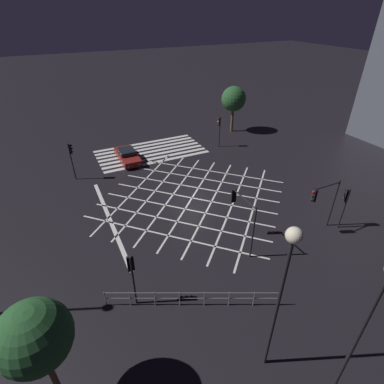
# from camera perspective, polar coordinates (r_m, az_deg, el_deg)

# --- Properties ---
(ground_plane) EXTENTS (200.00, 200.00, 0.00)m
(ground_plane) POSITION_cam_1_polar(r_m,az_deg,el_deg) (25.63, 0.00, -1.13)
(ground_plane) COLOR black
(road_markings) EXTENTS (17.65, 22.36, 0.01)m
(road_markings) POSITION_cam_1_polar(r_m,az_deg,el_deg) (30.28, -5.55, 4.31)
(road_markings) COLOR silver
(road_markings) RESTS_ON ground_plane
(traffic_light_ne_cross) EXTENTS (0.36, 0.39, 3.44)m
(traffic_light_ne_cross) POSITION_cam_1_polar(r_m,az_deg,el_deg) (16.19, -11.46, -14.40)
(traffic_light_ne_cross) COLOR black
(traffic_light_ne_cross) RESTS_ON ground_plane
(traffic_light_se_main) EXTENTS (0.39, 0.36, 3.59)m
(traffic_light_se_main) POSITION_cam_1_polar(r_m,az_deg,el_deg) (29.40, -22.01, 6.70)
(traffic_light_se_main) COLOR black
(traffic_light_se_main) RESTS_ON ground_plane
(traffic_light_median_north) EXTENTS (0.36, 2.70, 3.95)m
(traffic_light_median_north) POSITION_cam_1_polar(r_m,az_deg,el_deg) (19.47, 9.46, -3.26)
(traffic_light_median_north) COLOR black
(traffic_light_median_north) RESTS_ON ground_plane
(traffic_light_nw_main) EXTENTS (2.51, 0.36, 3.89)m
(traffic_light_nw_main) POSITION_cam_1_polar(r_m,az_deg,el_deg) (22.34, 23.66, -0.94)
(traffic_light_nw_main) COLOR black
(traffic_light_nw_main) RESTS_ON ground_plane
(traffic_light_nw_cross) EXTENTS (0.36, 0.39, 3.27)m
(traffic_light_nw_cross) POSITION_cam_1_polar(r_m,az_deg,el_deg) (23.71, 27.17, -1.42)
(traffic_light_nw_cross) COLOR black
(traffic_light_nw_cross) RESTS_ON ground_plane
(traffic_light_sw_main) EXTENTS (0.39, 0.36, 3.53)m
(traffic_light_sw_main) POSITION_cam_1_polar(r_m,az_deg,el_deg) (34.49, 5.20, 12.46)
(traffic_light_sw_main) COLOR black
(traffic_light_sw_main) RESTS_ON ground_plane
(street_lamp_east) EXTENTS (0.60, 0.60, 7.92)m
(street_lamp_east) POSITION_cam_1_polar(r_m,az_deg,el_deg) (11.51, 17.48, -13.92)
(street_lamp_east) COLOR black
(street_lamp_east) RESTS_ON ground_plane
(street_lamp_far) EXTENTS (0.41, 0.41, 7.68)m
(street_lamp_far) POSITION_cam_1_polar(r_m,az_deg,el_deg) (12.50, 30.02, -20.97)
(street_lamp_far) COLOR black
(street_lamp_far) RESTS_ON ground_plane
(street_tree_near) EXTENTS (2.70, 2.70, 5.54)m
(street_tree_near) POSITION_cam_1_polar(r_m,az_deg,el_deg) (12.89, -27.83, -23.29)
(street_tree_near) COLOR brown
(street_tree_near) RESTS_ON ground_plane
(street_tree_far) EXTENTS (3.03, 3.03, 5.68)m
(street_tree_far) POSITION_cam_1_polar(r_m,az_deg,el_deg) (39.10, 7.93, 17.12)
(street_tree_far) COLOR brown
(street_tree_far) RESTS_ON ground_plane
(waiting_car) EXTENTS (1.79, 4.63, 1.21)m
(waiting_car) POSITION_cam_1_polar(r_m,az_deg,el_deg) (32.46, -12.20, 6.83)
(waiting_car) COLOR maroon
(waiting_car) RESTS_ON ground_plane
(pedestrian_railing) EXTENTS (8.49, 4.15, 1.05)m
(pedestrian_railing) POSITION_cam_1_polar(r_m,az_deg,el_deg) (17.09, 0.00, -19.40)
(pedestrian_railing) COLOR gray
(pedestrian_railing) RESTS_ON ground_plane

